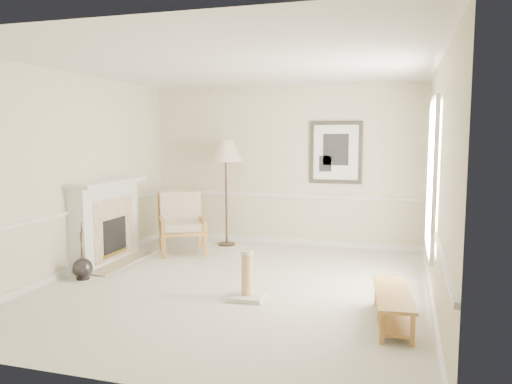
# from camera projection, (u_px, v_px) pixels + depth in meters

# --- Properties ---
(ground) EXTENTS (5.50, 5.50, 0.00)m
(ground) POSITION_uv_depth(u_px,v_px,m) (235.00, 286.00, 6.67)
(ground) COLOR silver
(ground) RESTS_ON ground
(room) EXTENTS (5.04, 5.54, 2.92)m
(room) POSITION_uv_depth(u_px,v_px,m) (247.00, 146.00, 6.49)
(room) COLOR beige
(room) RESTS_ON ground
(fireplace) EXTENTS (0.64, 1.64, 1.31)m
(fireplace) POSITION_uv_depth(u_px,v_px,m) (107.00, 222.00, 7.83)
(fireplace) COLOR white
(fireplace) RESTS_ON ground
(floor_vase) EXTENTS (0.28, 0.28, 0.81)m
(floor_vase) POSITION_uv_depth(u_px,v_px,m) (83.00, 269.00, 6.97)
(floor_vase) COLOR black
(floor_vase) RESTS_ON ground
(armchair) EXTENTS (1.08, 1.10, 1.02)m
(armchair) POSITION_uv_depth(u_px,v_px,m) (182.00, 220.00, 8.59)
(armchair) COLOR #A87A36
(armchair) RESTS_ON ground
(floor_lamp) EXTENTS (0.79, 0.79, 1.91)m
(floor_lamp) POSITION_uv_depth(u_px,v_px,m) (226.00, 154.00, 8.95)
(floor_lamp) COLOR black
(floor_lamp) RESTS_ON ground
(bench) EXTENTS (0.49, 1.27, 0.35)m
(bench) POSITION_uv_depth(u_px,v_px,m) (393.00, 302.00, 5.32)
(bench) COLOR #A87A36
(bench) RESTS_ON ground
(scratching_post) EXTENTS (0.45, 0.45, 0.60)m
(scratching_post) POSITION_uv_depth(u_px,v_px,m) (247.00, 283.00, 6.14)
(scratching_post) COLOR beige
(scratching_post) RESTS_ON ground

